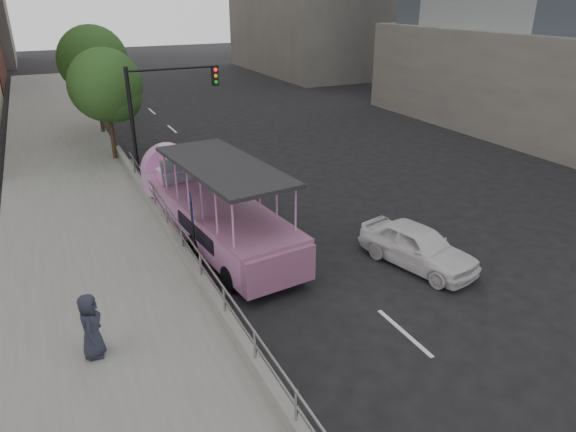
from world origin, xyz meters
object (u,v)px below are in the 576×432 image
(traffic_signal, at_px, (158,104))
(street_tree_near, at_px, (108,88))
(car, at_px, (418,246))
(duck_boat, at_px, (210,208))
(parking_sign, at_px, (193,222))
(street_tree_far, at_px, (95,63))
(pedestrian_far, at_px, (91,326))

(traffic_signal, relative_size, street_tree_near, 0.91)
(street_tree_near, bearing_deg, car, -65.65)
(duck_boat, relative_size, car, 2.39)
(parking_sign, height_order, street_tree_near, street_tree_near)
(traffic_signal, bearing_deg, street_tree_far, 98.43)
(duck_boat, xyz_separation_m, parking_sign, (-1.15, -1.93, 0.45))
(traffic_signal, xyz_separation_m, street_tree_far, (-1.40, 9.43, 0.81))
(car, relative_size, pedestrian_far, 2.47)
(duck_boat, height_order, street_tree_near, street_tree_near)
(parking_sign, bearing_deg, car, -23.91)
(duck_boat, bearing_deg, car, -42.23)
(parking_sign, relative_size, traffic_signal, 0.48)
(duck_boat, xyz_separation_m, pedestrian_far, (-4.56, -5.41, -0.05))
(traffic_signal, relative_size, street_tree_far, 0.81)
(pedestrian_far, xyz_separation_m, traffic_signal, (4.55, 12.38, 2.40))
(traffic_signal, height_order, street_tree_far, street_tree_far)
(parking_sign, bearing_deg, pedestrian_far, -134.47)
(traffic_signal, bearing_deg, street_tree_near, 114.98)
(parking_sign, height_order, traffic_signal, traffic_signal)
(car, bearing_deg, pedestrian_far, 169.70)
(pedestrian_far, bearing_deg, parking_sign, -29.81)
(duck_boat, height_order, traffic_signal, traffic_signal)
(parking_sign, relative_size, street_tree_far, 0.39)
(car, xyz_separation_m, parking_sign, (-6.42, 2.85, 0.92))
(parking_sign, xyz_separation_m, street_tree_near, (-0.45, 12.34, 2.22))
(duck_boat, bearing_deg, traffic_signal, 90.09)
(car, bearing_deg, parking_sign, 142.14)
(street_tree_near, bearing_deg, traffic_signal, -65.02)
(pedestrian_far, bearing_deg, duck_boat, -25.51)
(pedestrian_far, bearing_deg, car, -71.69)
(pedestrian_far, bearing_deg, traffic_signal, -5.53)
(duck_boat, distance_m, street_tree_near, 10.86)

